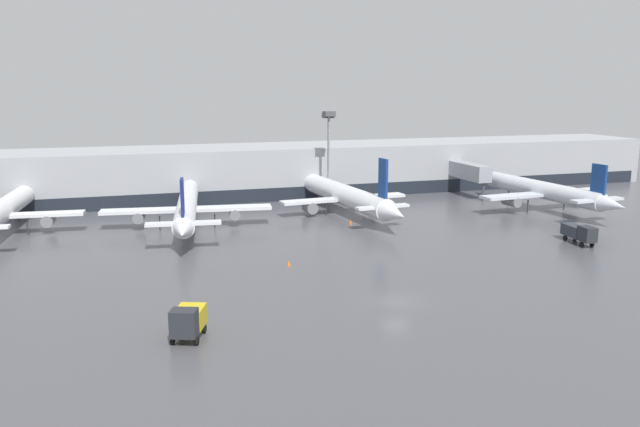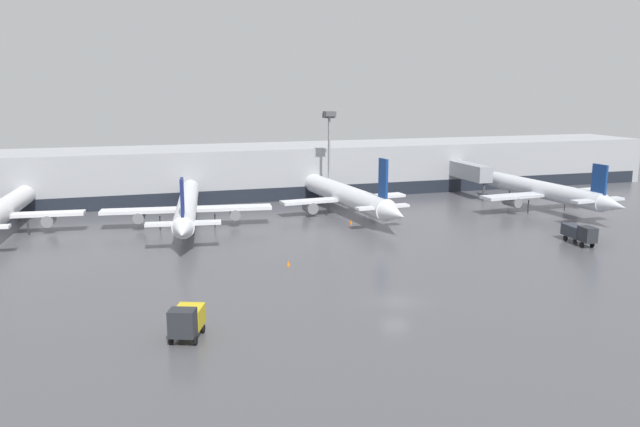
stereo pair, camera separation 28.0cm
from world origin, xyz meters
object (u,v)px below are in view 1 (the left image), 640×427
at_px(parked_jet_1, 0,212).
at_px(traffic_cone_1, 289,263).
at_px(traffic_cone_0, 351,222).
at_px(parked_jet_0, 545,191).
at_px(service_truck_1, 188,320).
at_px(apron_light_mast_1, 328,131).
at_px(parked_jet_2, 344,195).
at_px(service_truck_0, 579,232).
at_px(apron_light_mast_0, 329,130).
at_px(parked_jet_3, 187,206).

relative_size(parked_jet_1, traffic_cone_1, 58.82).
bearing_deg(traffic_cone_0, parked_jet_0, -0.06).
bearing_deg(traffic_cone_1, service_truck_1, -126.01).
bearing_deg(apron_light_mast_1, service_truck_1, -118.74).
relative_size(parked_jet_2, service_truck_1, 8.71).
xyz_separation_m(parked_jet_1, traffic_cone_1, (33.34, -25.82, -2.91)).
bearing_deg(apron_light_mast_1, parked_jet_2, -92.29).
relative_size(service_truck_1, apron_light_mast_1, 0.29).
relative_size(service_truck_0, apron_light_mast_0, 0.37).
height_order(traffic_cone_0, apron_light_mast_1, apron_light_mast_1).
bearing_deg(traffic_cone_1, traffic_cone_0, 52.49).
bearing_deg(parked_jet_1, parked_jet_0, -90.01).
bearing_deg(apron_light_mast_0, traffic_cone_0, -96.88).
relative_size(parked_jet_3, service_truck_1, 8.62).
height_order(parked_jet_0, service_truck_0, parked_jet_0).
distance_m(service_truck_0, service_truck_1, 53.32).
relative_size(apron_light_mast_0, apron_light_mast_1, 1.02).
bearing_deg(parked_jet_1, parked_jet_2, -84.13).
xyz_separation_m(traffic_cone_1, apron_light_mast_1, (16.32, 35.52, 12.10)).
distance_m(parked_jet_0, parked_jet_3, 56.61).
height_order(parked_jet_2, apron_light_mast_0, apron_light_mast_0).
bearing_deg(traffic_cone_0, traffic_cone_1, -127.51).
bearing_deg(parked_jet_2, service_truck_0, -146.70).
height_order(parked_jet_0, apron_light_mast_1, apron_light_mast_1).
bearing_deg(service_truck_0, parked_jet_1, -104.82).
relative_size(traffic_cone_0, apron_light_mast_1, 0.04).
bearing_deg(traffic_cone_0, service_truck_1, -126.78).
xyz_separation_m(parked_jet_1, apron_light_mast_1, (49.67, 9.70, 9.20)).
relative_size(parked_jet_1, apron_light_mast_1, 2.21).
bearing_deg(service_truck_1, traffic_cone_1, 164.52).
height_order(service_truck_1, apron_light_mast_0, apron_light_mast_0).
bearing_deg(traffic_cone_1, service_truck_0, -2.18).
relative_size(parked_jet_3, service_truck_0, 6.46).
bearing_deg(traffic_cone_0, parked_jet_2, 77.49).
relative_size(service_truck_0, apron_light_mast_1, 0.38).
height_order(parked_jet_2, service_truck_0, parked_jet_2).
distance_m(parked_jet_2, traffic_cone_1, 30.97).
bearing_deg(parked_jet_0, traffic_cone_1, 107.36).
relative_size(service_truck_0, traffic_cone_1, 10.14).
bearing_deg(service_truck_0, apron_light_mast_1, -143.58).
height_order(service_truck_0, traffic_cone_0, service_truck_0).
relative_size(parked_jet_0, parked_jet_1, 0.96).
distance_m(traffic_cone_1, apron_light_mast_1, 40.92).
xyz_separation_m(service_truck_0, apron_light_mast_1, (-21.60, 36.96, 10.90)).
height_order(parked_jet_1, service_truck_1, parked_jet_1).
bearing_deg(parked_jet_1, service_truck_0, -105.76).
xyz_separation_m(parked_jet_2, parked_jet_3, (-24.79, -3.19, 0.21)).
distance_m(parked_jet_0, traffic_cone_1, 51.12).
distance_m(parked_jet_1, service_truck_1, 48.12).
xyz_separation_m(parked_jet_1, parked_jet_3, (24.51, -2.60, -0.08)).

